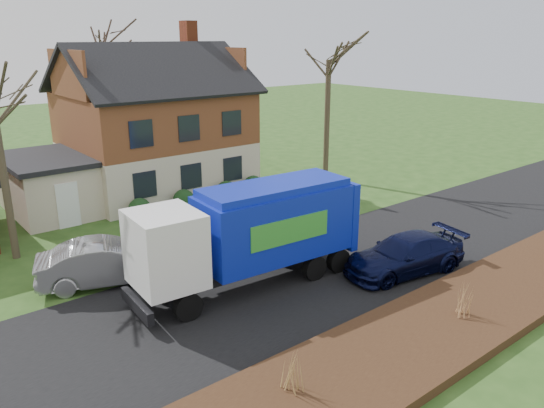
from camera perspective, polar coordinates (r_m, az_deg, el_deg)
ground at (r=19.25m, az=2.03°, el=-8.36°), size 120.00×120.00×0.00m
road at (r=19.24m, az=2.03°, el=-8.33°), size 80.00×7.00×0.02m
mulch_verge at (r=16.05m, az=14.87°, el=-14.09°), size 80.00×3.50×0.30m
main_house at (r=30.19m, az=-13.33°, el=8.79°), size 12.95×8.95×9.26m
garbage_truck at (r=18.27m, az=-1.98°, el=-2.78°), size 8.47×2.79×3.57m
silver_sedan at (r=19.74m, az=-17.25°, el=-5.98°), size 5.09×3.17×1.58m
navy_wagon at (r=20.31m, az=14.10°, el=-5.29°), size 5.11×2.82×1.40m
tree_front_east at (r=31.73m, az=6.21°, el=17.26°), size 3.66×3.66×10.17m
tree_back at (r=36.96m, az=-18.14°, el=17.38°), size 3.33×3.33×10.54m
grass_clump_west at (r=13.26m, az=2.20°, el=-17.57°), size 0.37×0.31×0.99m
grass_clump_mid at (r=17.22m, az=20.14°, el=-9.72°), size 0.38×0.31×1.07m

